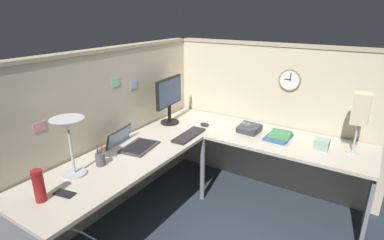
{
  "coord_description": "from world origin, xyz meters",
  "views": [
    {
      "loc": [
        -2.24,
        -1.23,
        1.89
      ],
      "look_at": [
        0.18,
        0.3,
        0.85
      ],
      "focal_mm": 28.46,
      "sensor_mm": 36.0,
      "label": 1
    }
  ],
  "objects": [
    {
      "name": "pinned_note_middle",
      "position": [
        -0.31,
        0.82,
        1.27
      ],
      "size": [
        0.1,
        0.0,
        0.08
      ],
      "primitive_type": "cube",
      "color": "#8CCC99"
    },
    {
      "name": "monitor",
      "position": [
        0.26,
        0.64,
        1.02
      ],
      "size": [
        0.46,
        0.2,
        0.5
      ],
      "color": "black",
      "rests_on": "desk"
    },
    {
      "name": "tissue_box",
      "position": [
        0.45,
        -0.89,
        0.78
      ],
      "size": [
        0.12,
        0.12,
        0.09
      ],
      "primitive_type": "cube",
      "color": "#8CAD99",
      "rests_on": "desk"
    },
    {
      "name": "office_phone",
      "position": [
        0.47,
        -0.2,
        0.77
      ],
      "size": [
        0.21,
        0.22,
        0.11
      ],
      "color": "#38383D",
      "rests_on": "desk"
    },
    {
      "name": "laptop",
      "position": [
        -0.41,
        0.59,
        0.75
      ],
      "size": [
        0.4,
        0.43,
        0.22
      ],
      "color": "#38383D",
      "rests_on": "desk"
    },
    {
      "name": "desk_lamp_paper",
      "position": [
        0.51,
        -1.13,
        1.11
      ],
      "size": [
        0.13,
        0.13,
        0.53
      ],
      "color": "#B7BABF",
      "rests_on": "desk"
    },
    {
      "name": "wall_clock",
      "position": [
        0.82,
        -0.46,
        1.23
      ],
      "size": [
        0.04,
        0.22,
        0.22
      ],
      "color": "olive"
    },
    {
      "name": "cubicle_wall_back",
      "position": [
        -0.36,
        0.87,
        0.79
      ],
      "size": [
        2.57,
        0.12,
        1.58
      ],
      "color": "beige",
      "rests_on": "ground"
    },
    {
      "name": "pen_cup",
      "position": [
        -0.81,
        0.53,
        0.78
      ],
      "size": [
        0.08,
        0.08,
        0.18
      ],
      "color": "#4C4C51",
      "rests_on": "desk"
    },
    {
      "name": "desk",
      "position": [
        -0.15,
        -0.05,
        0.63
      ],
      "size": [
        2.35,
        2.15,
        0.73
      ],
      "color": "beige",
      "rests_on": "ground"
    },
    {
      "name": "book_stack",
      "position": [
        0.48,
        -0.5,
        0.75
      ],
      "size": [
        0.3,
        0.23,
        0.04
      ],
      "color": "#335999",
      "rests_on": "desk"
    },
    {
      "name": "cell_phone",
      "position": [
        -1.22,
        0.42,
        0.73
      ],
      "size": [
        0.09,
        0.15,
        0.01
      ],
      "primitive_type": "cube",
      "rotation": [
        0.0,
        0.0,
        0.19
      ],
      "color": "black",
      "rests_on": "desk"
    },
    {
      "name": "computer_mouse",
      "position": [
        0.39,
        0.27,
        0.75
      ],
      "size": [
        0.06,
        0.1,
        0.03
      ],
      "primitive_type": "ellipsoid",
      "color": "#232326",
      "rests_on": "desk"
    },
    {
      "name": "desk_lamp_dome",
      "position": [
        -1.01,
        0.59,
        1.09
      ],
      "size": [
        0.24,
        0.24,
        0.44
      ],
      "color": "#B7BABF",
      "rests_on": "desk"
    },
    {
      "name": "keyboard",
      "position": [
        0.06,
        0.26,
        0.74
      ],
      "size": [
        0.43,
        0.16,
        0.02
      ],
      "primitive_type": "cube",
      "rotation": [
        0.0,
        0.0,
        0.04
      ],
      "color": "#232326",
      "rests_on": "desk"
    },
    {
      "name": "pinned_note_rightmost",
      "position": [
        -0.08,
        0.82,
        1.2
      ],
      "size": [
        0.1,
        0.0,
        0.08
      ],
      "primitive_type": "cube",
      "color": "#99B7E5"
    },
    {
      "name": "cubicle_wall_right",
      "position": [
        0.87,
        -0.27,
        0.79
      ],
      "size": [
        0.12,
        2.37,
        1.58
      ],
      "color": "beige",
      "rests_on": "ground"
    },
    {
      "name": "pinned_note_leftmost",
      "position": [
        -1.09,
        0.82,
        1.09
      ],
      "size": [
        0.09,
        0.0,
        0.07
      ],
      "primitive_type": "cube",
      "color": "pink"
    },
    {
      "name": "ground_plane",
      "position": [
        0.0,
        0.0,
        0.0
      ],
      "size": [
        6.8,
        6.8,
        0.0
      ],
      "primitive_type": "plane",
      "color": "#2D3842"
    },
    {
      "name": "thermos_flask",
      "position": [
        -1.35,
        0.49,
        0.84
      ],
      "size": [
        0.07,
        0.07,
        0.22
      ],
      "primitive_type": "cylinder",
      "color": "maroon",
      "rests_on": "desk"
    }
  ]
}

